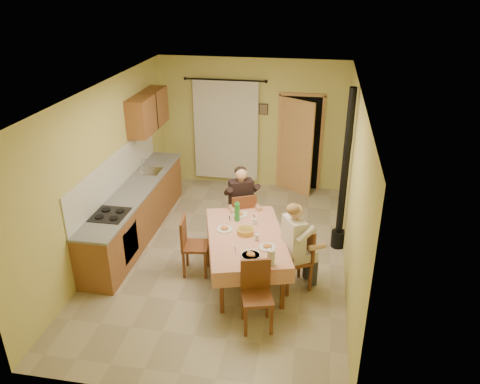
% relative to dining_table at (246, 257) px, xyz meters
% --- Properties ---
extents(floor, '(4.00, 6.00, 0.01)m').
position_rel_dining_table_xyz_m(floor, '(-0.46, 0.58, -0.38)').
color(floor, tan).
rests_on(floor, ground).
extents(room_shell, '(4.04, 6.04, 2.82)m').
position_rel_dining_table_xyz_m(room_shell, '(-0.46, 0.58, 1.44)').
color(room_shell, '#D4CD6C').
rests_on(room_shell, ground).
extents(kitchen_run, '(0.64, 3.64, 1.56)m').
position_rel_dining_table_xyz_m(kitchen_run, '(-2.17, 0.98, 0.10)').
color(kitchen_run, brown).
rests_on(kitchen_run, ground).
extents(upper_cabinets, '(0.35, 1.40, 0.70)m').
position_rel_dining_table_xyz_m(upper_cabinets, '(-2.28, 2.28, 1.57)').
color(upper_cabinets, brown).
rests_on(upper_cabinets, room_shell).
extents(curtain, '(1.70, 0.07, 2.22)m').
position_rel_dining_table_xyz_m(curtain, '(-1.01, 3.48, 0.88)').
color(curtain, black).
rests_on(curtain, ground).
extents(doorway, '(0.96, 0.49, 2.15)m').
position_rel_dining_table_xyz_m(doorway, '(0.56, 3.45, 0.67)').
color(doorway, black).
rests_on(doorway, ground).
extents(dining_table, '(1.60, 2.12, 0.76)m').
position_rel_dining_table_xyz_m(dining_table, '(0.00, 0.00, 0.00)').
color(dining_table, tan).
rests_on(dining_table, ground).
extents(tableware, '(0.99, 1.51, 0.33)m').
position_rel_dining_table_xyz_m(tableware, '(0.05, -0.08, 0.44)').
color(tableware, white).
rests_on(tableware, dining_table).
extents(chair_far, '(0.56, 0.56, 0.98)m').
position_rel_dining_table_xyz_m(chair_far, '(-0.24, 1.03, -0.09)').
color(chair_far, brown).
rests_on(chair_far, ground).
extents(chair_near, '(0.50, 0.50, 0.96)m').
position_rel_dining_table_xyz_m(chair_near, '(0.33, -1.08, -0.09)').
color(chair_near, brown).
rests_on(chair_near, ground).
extents(chair_right, '(0.59, 0.59, 1.00)m').
position_rel_dining_table_xyz_m(chair_right, '(0.77, -0.10, -0.09)').
color(chair_right, brown).
rests_on(chair_right, ground).
extents(chair_left, '(0.45, 0.45, 0.96)m').
position_rel_dining_table_xyz_m(chair_left, '(-0.82, 0.00, -0.09)').
color(chair_left, brown).
rests_on(chair_left, ground).
extents(man_far, '(0.65, 0.60, 1.39)m').
position_rel_dining_table_xyz_m(man_far, '(-0.25, 1.05, 0.50)').
color(man_far, black).
rests_on(man_far, chair_far).
extents(man_right, '(0.62, 0.65, 1.39)m').
position_rel_dining_table_xyz_m(man_right, '(0.75, -0.11, 0.50)').
color(man_right, silver).
rests_on(man_right, chair_right).
extents(stove_flue, '(0.24, 0.24, 2.80)m').
position_rel_dining_table_xyz_m(stove_flue, '(1.44, 1.18, 0.65)').
color(stove_flue, black).
rests_on(stove_flue, ground).
extents(picture_back, '(0.19, 0.03, 0.23)m').
position_rel_dining_table_xyz_m(picture_back, '(-0.21, 3.55, 1.37)').
color(picture_back, black).
rests_on(picture_back, room_shell).
extents(picture_right, '(0.03, 0.31, 0.21)m').
position_rel_dining_table_xyz_m(picture_right, '(1.51, 1.78, 1.47)').
color(picture_right, brown).
rests_on(picture_right, room_shell).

